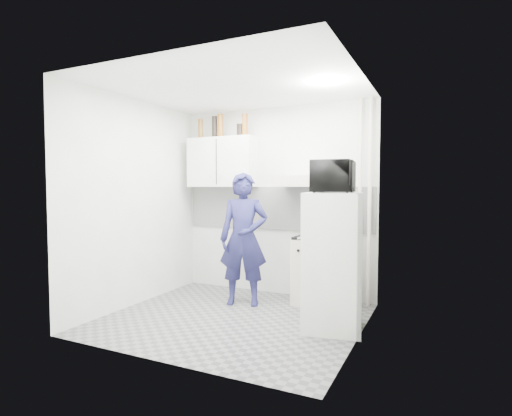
% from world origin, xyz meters
% --- Properties ---
extents(floor, '(2.80, 2.80, 0.00)m').
position_xyz_m(floor, '(0.00, 0.00, 0.00)').
color(floor, slate).
rests_on(floor, ground).
extents(ceiling, '(2.80, 2.80, 0.00)m').
position_xyz_m(ceiling, '(0.00, 0.00, 2.60)').
color(ceiling, white).
rests_on(ceiling, wall_back).
extents(wall_back, '(2.80, 0.00, 2.80)m').
position_xyz_m(wall_back, '(0.00, 1.25, 1.30)').
color(wall_back, white).
rests_on(wall_back, floor).
extents(wall_left, '(0.00, 2.60, 2.60)m').
position_xyz_m(wall_left, '(-1.40, 0.00, 1.30)').
color(wall_left, white).
rests_on(wall_left, floor).
extents(wall_right, '(0.00, 2.60, 2.60)m').
position_xyz_m(wall_right, '(1.40, 0.00, 1.30)').
color(wall_right, white).
rests_on(wall_right, floor).
extents(person, '(0.71, 0.58, 1.68)m').
position_xyz_m(person, '(-0.15, 0.57, 0.84)').
color(person, '#1E1E4B').
rests_on(person, floor).
extents(stove, '(0.52, 0.52, 0.84)m').
position_xyz_m(stove, '(0.67, 1.00, 0.42)').
color(stove, beige).
rests_on(stove, floor).
extents(fridge, '(0.69, 0.69, 1.44)m').
position_xyz_m(fridge, '(1.10, 0.18, 0.72)').
color(fridge, white).
rests_on(fridge, floor).
extents(stove_top, '(0.50, 0.50, 0.03)m').
position_xyz_m(stove_top, '(0.67, 1.00, 0.85)').
color(stove_top, black).
rests_on(stove_top, stove).
extents(saucepan, '(0.20, 0.20, 0.11)m').
position_xyz_m(saucepan, '(0.71, 0.93, 0.92)').
color(saucepan, silver).
rests_on(saucepan, stove_top).
extents(microwave, '(0.64, 0.47, 0.33)m').
position_xyz_m(microwave, '(1.10, 0.18, 1.60)').
color(microwave, black).
rests_on(microwave, fridge).
extents(bottle_a, '(0.07, 0.07, 0.29)m').
position_xyz_m(bottle_a, '(-1.12, 1.07, 2.35)').
color(bottle_a, brown).
rests_on(bottle_a, upper_cabinet).
extents(bottle_c, '(0.08, 0.08, 0.32)m').
position_xyz_m(bottle_c, '(-0.88, 1.07, 2.36)').
color(bottle_c, black).
rests_on(bottle_c, upper_cabinet).
extents(bottle_d, '(0.08, 0.08, 0.34)m').
position_xyz_m(bottle_d, '(-0.78, 1.07, 2.37)').
color(bottle_d, brown).
rests_on(bottle_d, upper_cabinet).
extents(canister_b, '(0.09, 0.09, 0.18)m').
position_xyz_m(canister_b, '(-0.47, 1.07, 2.29)').
color(canister_b, black).
rests_on(canister_b, upper_cabinet).
extents(bottle_e, '(0.08, 0.08, 0.31)m').
position_xyz_m(bottle_e, '(-0.39, 1.07, 2.36)').
color(bottle_e, brown).
rests_on(bottle_e, upper_cabinet).
extents(upper_cabinet, '(1.00, 0.35, 0.70)m').
position_xyz_m(upper_cabinet, '(-0.75, 1.07, 1.85)').
color(upper_cabinet, white).
rests_on(upper_cabinet, wall_back).
extents(range_hood, '(0.60, 0.50, 0.14)m').
position_xyz_m(range_hood, '(0.45, 1.00, 1.57)').
color(range_hood, beige).
rests_on(range_hood, wall_back).
extents(backsplash, '(2.74, 0.03, 0.60)m').
position_xyz_m(backsplash, '(0.00, 1.24, 1.20)').
color(backsplash, white).
rests_on(backsplash, wall_back).
extents(pipe_a, '(0.05, 0.05, 2.60)m').
position_xyz_m(pipe_a, '(1.30, 1.17, 1.30)').
color(pipe_a, beige).
rests_on(pipe_a, floor).
extents(pipe_b, '(0.04, 0.04, 2.60)m').
position_xyz_m(pipe_b, '(1.18, 1.17, 1.30)').
color(pipe_b, beige).
rests_on(pipe_b, floor).
extents(ceiling_spot_fixture, '(0.10, 0.10, 0.02)m').
position_xyz_m(ceiling_spot_fixture, '(1.00, 0.20, 2.57)').
color(ceiling_spot_fixture, white).
rests_on(ceiling_spot_fixture, ceiling).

